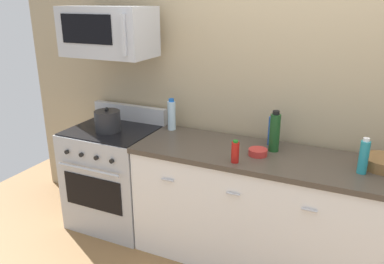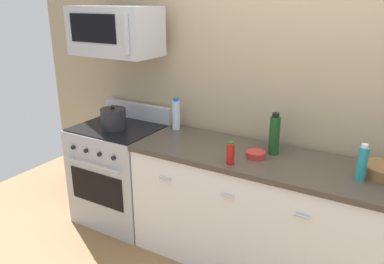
% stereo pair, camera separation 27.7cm
% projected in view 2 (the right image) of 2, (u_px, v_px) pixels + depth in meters
% --- Properties ---
extents(back_wall, '(5.33, 0.10, 2.70)m').
position_uv_depth(back_wall, '(302.00, 90.00, 2.91)').
color(back_wall, tan).
rests_on(back_wall, ground_plane).
extents(counter_unit, '(2.24, 0.66, 0.92)m').
position_uv_depth(counter_unit, '(276.00, 217.00, 2.87)').
color(counter_unit, white).
rests_on(counter_unit, ground_plane).
extents(range_oven, '(0.76, 0.69, 1.07)m').
position_uv_depth(range_oven, '(121.00, 173.00, 3.58)').
color(range_oven, '#B7BABF').
rests_on(range_oven, ground_plane).
extents(microwave, '(0.74, 0.44, 0.40)m').
position_uv_depth(microwave, '(115.00, 31.00, 3.19)').
color(microwave, '#B7BABF').
extents(bottle_water_clear, '(0.07, 0.07, 0.28)m').
position_uv_depth(bottle_water_clear, '(176.00, 114.00, 3.34)').
color(bottle_water_clear, silver).
rests_on(bottle_water_clear, countertop_slab).
extents(bottle_wine_green, '(0.08, 0.08, 0.31)m').
position_uv_depth(bottle_wine_green, '(274.00, 135.00, 2.79)').
color(bottle_wine_green, '#19471E').
rests_on(bottle_wine_green, countertop_slab).
extents(bottle_hot_sauce_red, '(0.06, 0.06, 0.16)m').
position_uv_depth(bottle_hot_sauce_red, '(231.00, 153.00, 2.64)').
color(bottle_hot_sauce_red, '#B21914').
rests_on(bottle_hot_sauce_red, countertop_slab).
extents(bottle_dish_soap, '(0.06, 0.06, 0.25)m').
position_uv_depth(bottle_dish_soap, '(362.00, 163.00, 2.39)').
color(bottle_dish_soap, teal).
rests_on(bottle_dish_soap, countertop_slab).
extents(bottle_soda_blue, '(0.06, 0.06, 0.25)m').
position_uv_depth(bottle_soda_blue, '(273.00, 133.00, 2.92)').
color(bottle_soda_blue, '#1E4CA5').
rests_on(bottle_soda_blue, countertop_slab).
extents(bowl_red_small, '(0.14, 0.14, 0.05)m').
position_uv_depth(bowl_red_small, '(256.00, 154.00, 2.76)').
color(bowl_red_small, '#B72D28').
rests_on(bowl_red_small, countertop_slab).
extents(stockpot, '(0.22, 0.22, 0.21)m').
position_uv_depth(stockpot, '(113.00, 119.00, 3.36)').
color(stockpot, '#262628').
rests_on(stockpot, range_oven).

